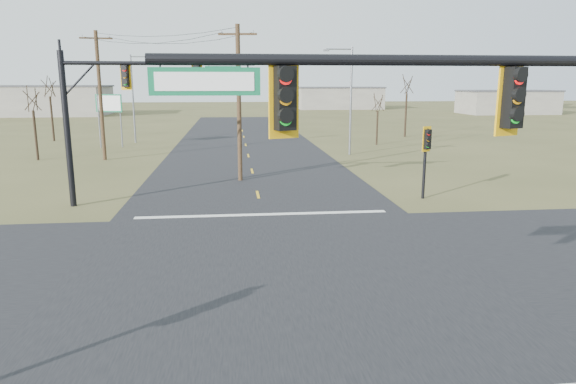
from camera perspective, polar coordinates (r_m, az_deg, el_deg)
The scene contains 19 objects.
ground at distance 17.44m, azimuth -1.31°, elevation -8.75°, with size 320.00×320.00×0.00m, color brown.
road_ew at distance 17.43m, azimuth -1.31°, elevation -8.72°, with size 160.00×14.00×0.02m, color black.
road_ns at distance 17.43m, azimuth -1.31°, elevation -8.71°, with size 14.00×160.00×0.02m, color black.
stop_bar_far at distance 24.57m, azimuth -2.83°, elevation -2.50°, with size 12.00×0.40×0.01m, color silver.
mast_arm_near at distance 10.09m, azimuth 24.85°, elevation 5.40°, with size 10.36×0.57×7.15m.
mast_arm_far at distance 27.20m, azimuth -17.85°, elevation 10.12°, with size 9.55×0.52×7.74m.
pedestal_signal_ne at distance 28.41m, azimuth 15.16°, elevation 5.03°, with size 0.67×0.59×3.96m.
utility_pole_near at distance 32.80m, azimuth -5.48°, elevation 9.96°, with size 2.37×0.42×9.71m.
utility_pole_far at distance 44.46m, azimuth -20.14°, elevation 10.14°, with size 2.50×0.44×10.23m.
highway_sign at distance 53.14m, azimuth -19.25°, elevation 8.67°, with size 2.64×0.91×5.14m.
streetlight_a at distance 45.29m, azimuth 6.76°, elevation 10.63°, with size 2.57×0.32×9.19m.
streetlight_c at distance 56.61m, azimuth -16.67°, elevation 10.39°, with size 2.52×0.28×9.05m.
bare_tree_a at distance 46.42m, azimuth -26.58°, elevation 9.29°, with size 3.32×3.32×6.30m.
bare_tree_b at distance 61.38m, azimuth -25.02°, elevation 10.60°, with size 2.89×2.89×7.32m.
bare_tree_c at distance 53.18m, azimuth 9.97°, elevation 9.81°, with size 2.38×2.38×5.49m.
bare_tree_d at distance 61.89m, azimuth 13.10°, elevation 11.61°, with size 3.10×3.10×7.55m.
warehouse_left at distance 113.10m, azimuth -26.57°, elevation 9.02°, with size 28.00×14.00×5.50m, color gray.
warehouse_mid at distance 129.03m, azimuth 5.64°, elevation 10.31°, with size 20.00×12.00×5.00m, color gray.
warehouse_right at distance 115.95m, azimuth 23.15°, elevation 9.11°, with size 18.00×10.00×4.50m, color gray.
Camera 1 is at (-1.38, -16.25, 6.18)m, focal length 32.00 mm.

